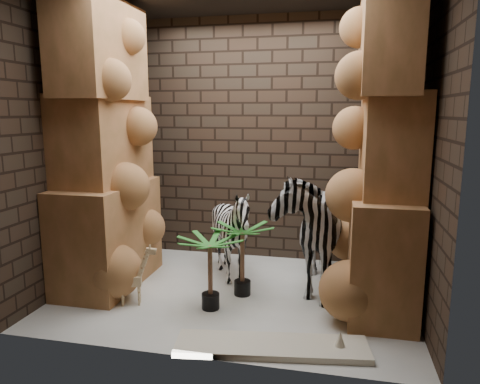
% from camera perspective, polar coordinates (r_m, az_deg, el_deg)
% --- Properties ---
extents(floor, '(3.50, 3.50, 0.00)m').
position_cam_1_polar(floor, '(4.69, -0.75, -12.98)').
color(floor, silver).
rests_on(floor, ground).
extents(wall_back, '(3.50, 0.00, 3.50)m').
position_cam_1_polar(wall_back, '(5.54, 2.18, 6.65)').
color(wall_back, '#322319').
rests_on(wall_back, ground).
extents(wall_front, '(3.50, 0.00, 3.50)m').
position_cam_1_polar(wall_front, '(3.12, -6.08, 3.77)').
color(wall_front, '#322319').
rests_on(wall_front, ground).
extents(wall_left, '(0.00, 3.00, 3.00)m').
position_cam_1_polar(wall_left, '(5.02, -20.75, 5.62)').
color(wall_left, '#322319').
rests_on(wall_left, ground).
extents(wall_right, '(0.00, 3.00, 3.00)m').
position_cam_1_polar(wall_right, '(4.27, 22.78, 4.78)').
color(wall_right, '#322319').
rests_on(wall_right, ground).
extents(rock_pillar_left, '(0.68, 1.30, 3.00)m').
position_cam_1_polar(rock_pillar_left, '(4.83, -17.25, 5.67)').
color(rock_pillar_left, '#BD7C4C').
rests_on(rock_pillar_left, floor).
extents(rock_pillar_right, '(0.58, 1.25, 3.00)m').
position_cam_1_polar(rock_pillar_right, '(4.23, 18.36, 5.00)').
color(rock_pillar_right, '#BD7C4C').
rests_on(rock_pillar_right, floor).
extents(zebra_right, '(0.73, 1.31, 1.53)m').
position_cam_1_polar(zebra_right, '(4.68, 8.87, -3.27)').
color(zebra_right, white).
rests_on(zebra_right, floor).
extents(zebra_left, '(1.11, 1.26, 0.97)m').
position_cam_1_polar(zebra_left, '(4.87, -1.03, -6.02)').
color(zebra_left, white).
rests_on(zebra_left, floor).
extents(giraffe_toy, '(0.33, 0.20, 0.61)m').
position_cam_1_polar(giraffe_toy, '(4.46, -14.04, -10.31)').
color(giraffe_toy, '#D3B786').
rests_on(giraffe_toy, floor).
extents(palm_front, '(0.36, 0.36, 0.75)m').
position_cam_1_polar(palm_front, '(4.52, 0.31, -8.72)').
color(palm_front, '#2F6F23').
rests_on(palm_front, floor).
extents(palm_back, '(0.36, 0.36, 0.72)m').
position_cam_1_polar(palm_back, '(4.23, -3.88, -10.34)').
color(palm_back, '#2F6F23').
rests_on(palm_back, floor).
extents(surfboard, '(1.56, 0.59, 0.05)m').
position_cam_1_polar(surfboard, '(3.70, 4.10, -19.29)').
color(surfboard, beige).
rests_on(surfboard, floor).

